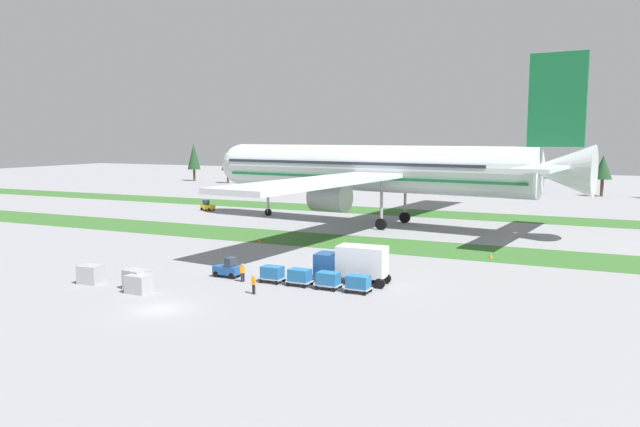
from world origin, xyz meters
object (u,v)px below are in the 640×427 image
object	(u,v)px
catering_truck	(353,263)
pushback_tractor	(207,206)
cargo_dolly_second	(300,276)
taxiway_marker_0	(260,240)
ground_crew_marshaller	(243,272)
uld_container_1	(139,284)
taxiway_marker_1	(491,255)
uld_container_0	(91,274)
cargo_dolly_fourth	(358,282)
baggage_tug	(228,269)
airliner	(379,168)
cargo_dolly_lead	(272,273)
ground_crew_loader	(254,283)
uld_container_2	(136,279)
cargo_dolly_third	(328,279)

from	to	relation	value
catering_truck	pushback_tractor	size ratio (longest dim) A/B	2.57
cargo_dolly_second	taxiway_marker_0	bearing A→B (deg)	40.39
ground_crew_marshaller	taxiway_marker_0	bearing A→B (deg)	55.29
pushback_tractor	uld_container_1	world-z (taller)	pushback_tractor
ground_crew_marshaller	taxiway_marker_1	distance (m)	28.96
ground_crew_marshaller	uld_container_0	world-z (taller)	ground_crew_marshaller
cargo_dolly_fourth	pushback_tractor	xyz separation A→B (m)	(-46.54, 44.23, -0.10)
baggage_tug	catering_truck	distance (m)	12.34
cargo_dolly_fourth	baggage_tug	bearing A→B (deg)	90.00
airliner	baggage_tug	size ratio (longest dim) A/B	28.46
pushback_tractor	taxiway_marker_1	xyz separation A→B (m)	(54.66, -23.51, -0.56)
baggage_tug	cargo_dolly_lead	distance (m)	5.03
pushback_tractor	ground_crew_loader	bearing A→B (deg)	45.66
taxiway_marker_1	cargo_dolly_lead	bearing A→B (deg)	-129.39
uld_container_2	ground_crew_loader	bearing A→B (deg)	14.99
pushback_tractor	taxiway_marker_0	world-z (taller)	pushback_tractor
cargo_dolly_fourth	taxiway_marker_0	distance (m)	27.78
taxiway_marker_1	uld_container_0	bearing A→B (deg)	-139.17
uld_container_0	taxiway_marker_0	size ratio (longest dim) A/B	2.92
airliner	cargo_dolly_third	world-z (taller)	airliner
cargo_dolly_third	uld_container_0	xyz separation A→B (m)	(-21.09, -7.11, -0.07)
uld_container_2	cargo_dolly_lead	bearing A→B (deg)	35.92
airliner	catering_truck	bearing A→B (deg)	-157.48
ground_crew_loader	cargo_dolly_lead	bearing A→B (deg)	132.55
cargo_dolly_second	cargo_dolly_third	world-z (taller)	same
uld_container_2	cargo_dolly_third	bearing A→B (deg)	24.12
uld_container_2	baggage_tug	bearing A→B (deg)	56.19
cargo_dolly_second	uld_container_0	size ratio (longest dim) A/B	1.12
airliner	ground_crew_loader	xyz separation A→B (m)	(3.67, -43.98, -7.79)
pushback_tractor	uld_container_2	size ratio (longest dim) A/B	1.37
airliner	uld_container_1	distance (m)	48.74
ground_crew_marshaller	cargo_dolly_lead	bearing A→B (deg)	-42.08
taxiway_marker_0	catering_truck	bearing A→B (deg)	-39.38
cargo_dolly_third	ground_crew_marshaller	size ratio (longest dim) A/B	1.29
airliner	cargo_dolly_third	bearing A→B (deg)	-160.17
cargo_dolly_fourth	uld_container_0	bearing A→B (deg)	107.86
ground_crew_loader	taxiway_marker_0	xyz separation A→B (m)	(-12.53, 22.73, -0.60)
uld_container_0	taxiway_marker_1	world-z (taller)	uld_container_0
cargo_dolly_fourth	taxiway_marker_1	distance (m)	22.27
uld_container_2	taxiway_marker_0	bearing A→B (deg)	94.52
catering_truck	ground_crew_marshaller	world-z (taller)	catering_truck
catering_truck	taxiway_marker_0	bearing A→B (deg)	48.41
uld_container_1	cargo_dolly_fourth	bearing A→B (deg)	24.30
cargo_dolly_fourth	ground_crew_loader	world-z (taller)	ground_crew_loader
baggage_tug	cargo_dolly_fourth	bearing A→B (deg)	-90.00
cargo_dolly_third	uld_container_2	world-z (taller)	uld_container_2
uld_container_0	uld_container_2	bearing A→B (deg)	0.72
ground_crew_loader	uld_container_1	distance (m)	10.12
cargo_dolly_third	uld_container_1	world-z (taller)	uld_container_1
cargo_dolly_third	taxiway_marker_0	distance (m)	25.64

